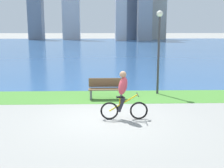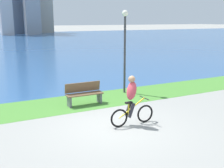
{
  "view_description": "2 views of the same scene",
  "coord_description": "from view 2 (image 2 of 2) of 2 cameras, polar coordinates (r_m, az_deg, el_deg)",
  "views": [
    {
      "loc": [
        -0.15,
        -9.29,
        3.04
      ],
      "look_at": [
        0.18,
        1.12,
        0.98
      ],
      "focal_mm": 45.82,
      "sensor_mm": 36.0,
      "label": 1
    },
    {
      "loc": [
        -4.02,
        -7.59,
        3.38
      ],
      "look_at": [
        0.33,
        0.94,
        1.18
      ],
      "focal_mm": 45.21,
      "sensor_mm": 36.0,
      "label": 2
    }
  ],
  "objects": [
    {
      "name": "grass_strip_bayside",
      "position": [
        11.91,
        -6.17,
        -3.6
      ],
      "size": [
        120.0,
        2.45,
        0.01
      ],
      "primitive_type": "cube",
      "color": "#478433",
      "rests_on": "ground"
    },
    {
      "name": "lamppost_tall",
      "position": [
        12.98,
        2.62,
        8.99
      ],
      "size": [
        0.28,
        0.28,
        3.78
      ],
      "color": "#38383D",
      "rests_on": "ground"
    },
    {
      "name": "bench_near_path",
      "position": [
        11.44,
        -5.68,
        -1.96
      ],
      "size": [
        1.5,
        0.47,
        0.9
      ],
      "color": "brown",
      "rests_on": "ground"
    },
    {
      "name": "cyclist_lead",
      "position": [
        9.11,
        4.01,
        -3.36
      ],
      "size": [
        1.59,
        0.52,
        1.65
      ],
      "color": "black",
      "rests_on": "ground"
    },
    {
      "name": "ground_plane",
      "position": [
        9.23,
        0.84,
        -8.55
      ],
      "size": [
        300.0,
        300.0,
        0.0
      ],
      "primitive_type": "plane",
      "color": "gray"
    }
  ]
}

